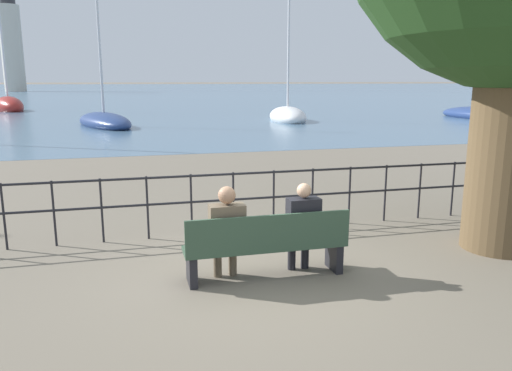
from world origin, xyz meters
TOP-DOWN VIEW (x-y plane):
  - ground_plane at (0.00, 0.00)m, footprint 1000.00×1000.00m
  - harbor_water at (0.00, 161.42)m, footprint 600.00×300.00m
  - park_bench at (0.00, -0.07)m, footprint 2.16×0.45m
  - seated_person_left at (-0.52, 0.01)m, footprint 0.45×0.35m
  - seated_person_right at (0.52, 0.01)m, footprint 0.43×0.35m
  - promenade_railing at (-0.00, 2.03)m, footprint 15.77×0.04m
  - sailboat_1 at (-11.22, 40.41)m, footprint 4.00×5.96m
  - sailboat_2 at (-2.88, 23.48)m, footprint 4.17×6.99m
  - sailboat_4 at (8.28, 24.36)m, footprint 2.65×5.31m
  - sailboat_5 at (21.75, 22.32)m, footprint 3.62×8.51m
  - harbor_lighthouse at (-25.23, 117.78)m, footprint 4.50×4.50m

SIDE VIEW (x-z plane):
  - ground_plane at x=0.00m, z-range 0.00..0.00m
  - harbor_water at x=0.00m, z-range 0.00..0.01m
  - sailboat_2 at x=-2.88m, z-range -4.25..4.78m
  - sailboat_5 at x=21.75m, z-range -5.89..6.47m
  - sailboat_4 at x=8.28m, z-range -6.05..6.78m
  - sailboat_1 at x=-11.22m, z-range -4.79..5.57m
  - park_bench at x=0.00m, z-range 0.00..0.90m
  - seated_person_right at x=0.52m, z-range 0.06..1.31m
  - promenade_railing at x=0.00m, z-range 0.17..1.22m
  - seated_person_left at x=-0.52m, z-range 0.06..1.33m
  - harbor_lighthouse at x=-25.23m, z-range -0.79..21.83m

